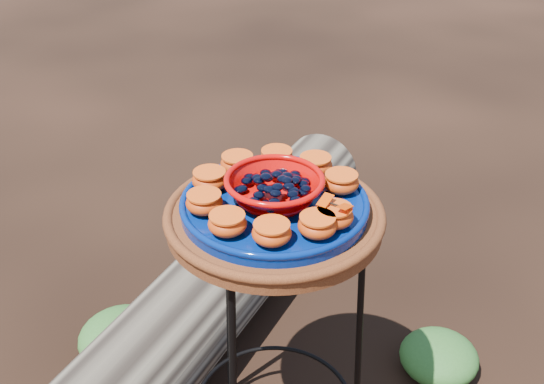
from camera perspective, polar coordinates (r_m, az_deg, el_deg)
plant_stand at (r=1.68m, az=0.18°, el=-12.76°), size 0.44×0.44×0.70m
terracotta_saucer at (r=1.45m, az=0.20°, el=-2.26°), size 0.46×0.46×0.04m
cobalt_plate at (r=1.43m, az=0.20°, el=-1.21°), size 0.39×0.39×0.03m
red_bowl at (r=1.41m, az=0.20°, el=0.18°), size 0.20×0.20×0.05m
glass_gems at (r=1.39m, az=0.21°, el=1.61°), size 0.15×0.15×0.03m
orange_half_0 at (r=1.35m, az=5.24°, el=-2.03°), size 0.08×0.08×0.04m
orange_half_1 at (r=1.46m, az=5.80°, el=0.79°), size 0.08×0.08×0.04m
orange_half_2 at (r=1.52m, az=3.64°, el=2.25°), size 0.08×0.08×0.04m
orange_half_3 at (r=1.54m, az=0.40°, el=2.83°), size 0.08×0.08×0.04m
orange_half_4 at (r=1.52m, az=-2.91°, el=2.37°), size 0.08×0.08×0.04m
orange_half_5 at (r=1.47m, az=-5.24°, el=1.00°), size 0.08×0.08×0.04m
orange_half_6 at (r=1.39m, az=-5.67°, el=-0.91°), size 0.08×0.08×0.04m
orange_half_7 at (r=1.32m, az=-3.75°, el=-2.67°), size 0.08×0.08×0.04m
orange_half_8 at (r=1.29m, az=-0.03°, el=-3.46°), size 0.08×0.08×0.04m
orange_half_9 at (r=1.32m, az=3.81°, el=-2.83°), size 0.08×0.08×0.04m
butterfly at (r=1.33m, az=5.30°, el=-1.02°), size 0.09×0.08×0.01m
driftwood_log at (r=2.21m, az=-3.96°, el=-7.08°), size 1.61×1.14×0.30m
foliage_right at (r=2.13m, az=13.81°, el=-13.17°), size 0.23×0.23×0.12m
foliage_back at (r=2.17m, az=-12.36°, el=-11.74°), size 0.27×0.27×0.14m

